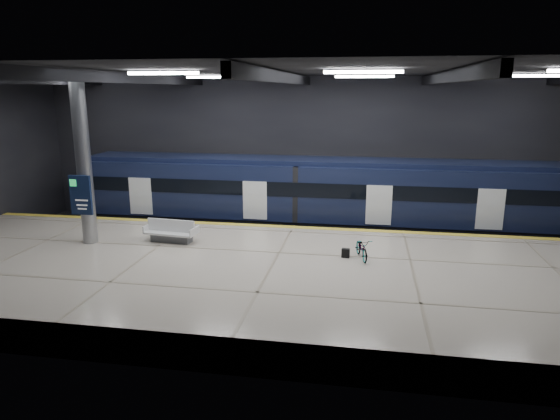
# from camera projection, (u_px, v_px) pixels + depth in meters

# --- Properties ---
(ground) EXTENTS (30.00, 30.00, 0.00)m
(ground) POSITION_uv_depth(u_px,v_px,m) (283.00, 270.00, 20.76)
(ground) COLOR black
(ground) RESTS_ON ground
(room_shell) EXTENTS (30.10, 16.10, 8.05)m
(room_shell) POSITION_uv_depth(u_px,v_px,m) (283.00, 132.00, 19.41)
(room_shell) COLOR black
(room_shell) RESTS_ON ground
(platform) EXTENTS (30.00, 11.00, 1.10)m
(platform) POSITION_uv_depth(u_px,v_px,m) (272.00, 280.00, 18.23)
(platform) COLOR beige
(platform) RESTS_ON ground
(safety_strip) EXTENTS (30.00, 0.40, 0.01)m
(safety_strip) POSITION_uv_depth(u_px,v_px,m) (293.00, 227.00, 23.13)
(safety_strip) COLOR gold
(safety_strip) RESTS_ON platform
(rails) EXTENTS (30.00, 1.52, 0.16)m
(rails) POSITION_uv_depth(u_px,v_px,m) (301.00, 232.00, 26.00)
(rails) COLOR gray
(rails) RESTS_ON ground
(train) EXTENTS (29.40, 2.84, 3.79)m
(train) POSITION_uv_depth(u_px,v_px,m) (354.00, 197.00, 25.09)
(train) COLOR black
(train) RESTS_ON ground
(bench) EXTENTS (2.26, 1.11, 0.96)m
(bench) POSITION_uv_depth(u_px,v_px,m) (171.00, 234.00, 20.85)
(bench) COLOR #595B60
(bench) RESTS_ON platform
(bicycle) EXTENTS (0.91, 1.63, 0.81)m
(bicycle) POSITION_uv_depth(u_px,v_px,m) (362.00, 248.00, 18.76)
(bicycle) COLOR #99999E
(bicycle) RESTS_ON platform
(pannier_bag) EXTENTS (0.32, 0.21, 0.35)m
(pannier_bag) POSITION_uv_depth(u_px,v_px,m) (346.00, 253.00, 18.91)
(pannier_bag) COLOR black
(pannier_bag) RESTS_ON platform
(info_column) EXTENTS (0.90, 0.78, 6.90)m
(info_column) POSITION_uv_depth(u_px,v_px,m) (83.00, 162.00, 20.05)
(info_column) COLOR #9EA0A5
(info_column) RESTS_ON platform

